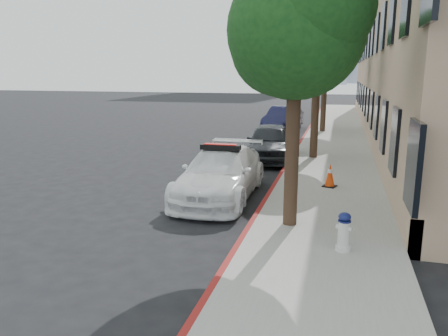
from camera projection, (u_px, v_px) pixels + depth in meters
ground at (194, 196)px, 12.29m from camera, size 120.00×120.00×0.00m
sidewalk at (333, 144)px, 20.80m from camera, size 3.20×50.00×0.15m
curb_strip at (301, 142)px, 21.19m from camera, size 0.12×50.00×0.15m
tower_right at (364, 9)px, 132.64m from camera, size 14.00×14.00×44.00m
tree_near at (298, 29)px, 8.73m from camera, size 2.92×2.82×5.62m
tree_mid at (319, 52)px, 16.30m from camera, size 2.77×2.64×5.43m
tree_far at (327, 54)px, 23.80m from camera, size 3.10×3.00×5.81m
police_car at (221, 173)px, 12.07m from camera, size 1.99×4.72×1.51m
parked_car_mid at (269, 142)px, 17.21m from camera, size 2.19×4.40×1.44m
parked_car_far at (283, 119)px, 25.93m from camera, size 2.08×4.48×1.42m
fire_hydrant at (344, 232)px, 8.12m from camera, size 0.31×0.29×0.74m
traffic_cone at (330, 175)px, 12.69m from camera, size 0.45×0.45×0.69m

